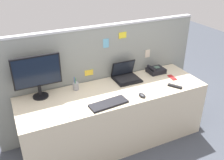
{
  "coord_description": "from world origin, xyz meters",
  "views": [
    {
      "loc": [
        -1.08,
        -2.25,
        2.16
      ],
      "look_at": [
        0.0,
        0.05,
        0.83
      ],
      "focal_mm": 40.09,
      "sensor_mm": 36.0,
      "label": 1
    }
  ],
  "objects_px": {
    "cell_phone_red_case": "(172,77)",
    "cell_phone_white_slab": "(68,113)",
    "laptop": "(125,75)",
    "desk_phone": "(156,70)",
    "tv_remote": "(175,86)",
    "computer_mouse_right_hand": "(142,95)",
    "keyboard_main": "(109,104)",
    "desktop_monitor": "(37,74)",
    "pen_cup": "(76,86)"
  },
  "relations": [
    {
      "from": "cell_phone_red_case",
      "to": "cell_phone_white_slab",
      "type": "relative_size",
      "value": 0.94
    },
    {
      "from": "laptop",
      "to": "desk_phone",
      "type": "relative_size",
      "value": 1.44
    },
    {
      "from": "tv_remote",
      "to": "cell_phone_red_case",
      "type": "bearing_deg",
      "value": 26.63
    },
    {
      "from": "laptop",
      "to": "computer_mouse_right_hand",
      "type": "bearing_deg",
      "value": -94.16
    },
    {
      "from": "cell_phone_white_slab",
      "to": "computer_mouse_right_hand",
      "type": "bearing_deg",
      "value": -5.23
    },
    {
      "from": "keyboard_main",
      "to": "computer_mouse_right_hand",
      "type": "relative_size",
      "value": 4.13
    },
    {
      "from": "tv_remote",
      "to": "desktop_monitor",
      "type": "bearing_deg",
      "value": 129.27
    },
    {
      "from": "tv_remote",
      "to": "keyboard_main",
      "type": "bearing_deg",
      "value": 147.08
    },
    {
      "from": "laptop",
      "to": "desk_phone",
      "type": "xyz_separation_m",
      "value": [
        0.45,
        -0.01,
        -0.02
      ]
    },
    {
      "from": "desktop_monitor",
      "to": "desk_phone",
      "type": "xyz_separation_m",
      "value": [
        1.5,
        -0.03,
        -0.25
      ]
    },
    {
      "from": "computer_mouse_right_hand",
      "to": "pen_cup",
      "type": "height_order",
      "value": "pen_cup"
    },
    {
      "from": "cell_phone_white_slab",
      "to": "desk_phone",
      "type": "bearing_deg",
      "value": 14.84
    },
    {
      "from": "laptop",
      "to": "desktop_monitor",
      "type": "bearing_deg",
      "value": 178.91
    },
    {
      "from": "pen_cup",
      "to": "desktop_monitor",
      "type": "bearing_deg",
      "value": 177.52
    },
    {
      "from": "computer_mouse_right_hand",
      "to": "cell_phone_white_slab",
      "type": "height_order",
      "value": "computer_mouse_right_hand"
    },
    {
      "from": "computer_mouse_right_hand",
      "to": "desk_phone",
      "type": "bearing_deg",
      "value": 37.31
    },
    {
      "from": "keyboard_main",
      "to": "desk_phone",
      "type": "bearing_deg",
      "value": 21.35
    },
    {
      "from": "cell_phone_white_slab",
      "to": "keyboard_main",
      "type": "bearing_deg",
      "value": -6.25
    },
    {
      "from": "laptop",
      "to": "cell_phone_red_case",
      "type": "bearing_deg",
      "value": -22.72
    },
    {
      "from": "computer_mouse_right_hand",
      "to": "cell_phone_white_slab",
      "type": "distance_m",
      "value": 0.84
    },
    {
      "from": "computer_mouse_right_hand",
      "to": "cell_phone_red_case",
      "type": "xyz_separation_m",
      "value": [
        0.58,
        0.23,
        -0.01
      ]
    },
    {
      "from": "tv_remote",
      "to": "laptop",
      "type": "bearing_deg",
      "value": 100.98
    },
    {
      "from": "desk_phone",
      "to": "tv_remote",
      "type": "distance_m",
      "value": 0.43
    },
    {
      "from": "computer_mouse_right_hand",
      "to": "cell_phone_red_case",
      "type": "distance_m",
      "value": 0.63
    },
    {
      "from": "keyboard_main",
      "to": "computer_mouse_right_hand",
      "type": "xyz_separation_m",
      "value": [
        0.4,
        -0.01,
        0.01
      ]
    },
    {
      "from": "laptop",
      "to": "tv_remote",
      "type": "distance_m",
      "value": 0.62
    },
    {
      "from": "laptop",
      "to": "cell_phone_red_case",
      "type": "relative_size",
      "value": 2.11
    },
    {
      "from": "keyboard_main",
      "to": "cell_phone_white_slab",
      "type": "relative_size",
      "value": 2.65
    },
    {
      "from": "pen_cup",
      "to": "tv_remote",
      "type": "height_order",
      "value": "pen_cup"
    },
    {
      "from": "desktop_monitor",
      "to": "tv_remote",
      "type": "height_order",
      "value": "desktop_monitor"
    },
    {
      "from": "desktop_monitor",
      "to": "tv_remote",
      "type": "distance_m",
      "value": 1.58
    },
    {
      "from": "desk_phone",
      "to": "pen_cup",
      "type": "distance_m",
      "value": 1.1
    },
    {
      "from": "desk_phone",
      "to": "cell_phone_white_slab",
      "type": "xyz_separation_m",
      "value": [
        -1.32,
        -0.41,
        -0.03
      ]
    },
    {
      "from": "desk_phone",
      "to": "cell_phone_red_case",
      "type": "distance_m",
      "value": 0.25
    },
    {
      "from": "keyboard_main",
      "to": "cell_phone_white_slab",
      "type": "xyz_separation_m",
      "value": [
        -0.43,
        0.03,
        -0.01
      ]
    },
    {
      "from": "tv_remote",
      "to": "pen_cup",
      "type": "bearing_deg",
      "value": 124.23
    },
    {
      "from": "computer_mouse_right_hand",
      "to": "pen_cup",
      "type": "distance_m",
      "value": 0.77
    },
    {
      "from": "keyboard_main",
      "to": "cell_phone_red_case",
      "type": "distance_m",
      "value": 1.01
    },
    {
      "from": "desktop_monitor",
      "to": "desk_phone",
      "type": "height_order",
      "value": "desktop_monitor"
    },
    {
      "from": "keyboard_main",
      "to": "cell_phone_white_slab",
      "type": "bearing_deg",
      "value": 171.12
    },
    {
      "from": "keyboard_main",
      "to": "cell_phone_white_slab",
      "type": "height_order",
      "value": "keyboard_main"
    },
    {
      "from": "laptop",
      "to": "pen_cup",
      "type": "height_order",
      "value": "laptop"
    },
    {
      "from": "desk_phone",
      "to": "keyboard_main",
      "type": "height_order",
      "value": "desk_phone"
    },
    {
      "from": "computer_mouse_right_hand",
      "to": "laptop",
      "type": "bearing_deg",
      "value": 79.94
    },
    {
      "from": "cell_phone_white_slab",
      "to": "tv_remote",
      "type": "relative_size",
      "value": 0.92
    },
    {
      "from": "computer_mouse_right_hand",
      "to": "cell_phone_red_case",
      "type": "bearing_deg",
      "value": 15.53
    },
    {
      "from": "desk_phone",
      "to": "computer_mouse_right_hand",
      "type": "height_order",
      "value": "desk_phone"
    },
    {
      "from": "laptop",
      "to": "cell_phone_white_slab",
      "type": "relative_size",
      "value": 1.99
    },
    {
      "from": "desktop_monitor",
      "to": "computer_mouse_right_hand",
      "type": "relative_size",
      "value": 5.09
    },
    {
      "from": "cell_phone_red_case",
      "to": "laptop",
      "type": "bearing_deg",
      "value": 164.25
    }
  ]
}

